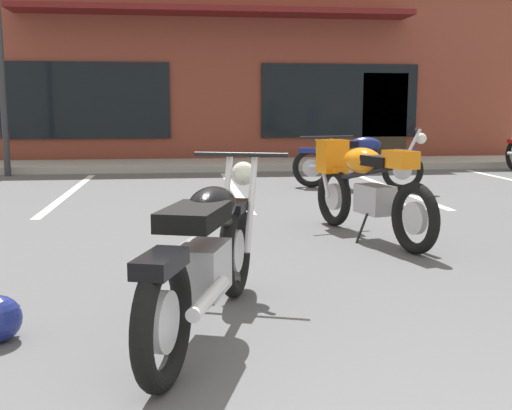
# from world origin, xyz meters

# --- Properties ---
(ground_plane) EXTENTS (80.00, 80.00, 0.00)m
(ground_plane) POSITION_xyz_m (0.00, 3.93, 0.00)
(ground_plane) COLOR #515154
(sidewalk_kerb) EXTENTS (22.00, 1.80, 0.14)m
(sidewalk_kerb) POSITION_xyz_m (0.00, 12.21, 0.07)
(sidewalk_kerb) COLOR #A8A59E
(sidewalk_kerb) RESTS_ON ground_plane
(brick_storefront_building) EXTENTS (14.63, 6.86, 4.18)m
(brick_storefront_building) POSITION_xyz_m (0.00, 16.31, 2.09)
(brick_storefront_building) COLOR brown
(brick_storefront_building) RESTS_ON ground_plane
(painted_stall_lines) EXTENTS (10.26, 4.80, 0.01)m
(painted_stall_lines) POSITION_xyz_m (0.00, 8.61, 0.00)
(painted_stall_lines) COLOR silver
(painted_stall_lines) RESTS_ON ground_plane
(motorcycle_foreground_classic) EXTENTS (0.97, 2.04, 0.98)m
(motorcycle_foreground_classic) POSITION_xyz_m (-0.71, 2.34, 0.46)
(motorcycle_foreground_classic) COLOR black
(motorcycle_foreground_classic) RESTS_ON ground_plane
(motorcycle_black_cruiser) EXTENTS (1.97, 1.16, 0.98)m
(motorcycle_black_cruiser) POSITION_xyz_m (1.94, 8.40, 0.46)
(motorcycle_black_cruiser) COLOR black
(motorcycle_black_cruiser) RESTS_ON ground_plane
(motorcycle_blue_standard) EXTENTS (0.92, 2.07, 0.98)m
(motorcycle_blue_standard) POSITION_xyz_m (0.97, 4.86, 0.53)
(motorcycle_blue_standard) COLOR black
(motorcycle_blue_standard) RESTS_ON ground_plane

